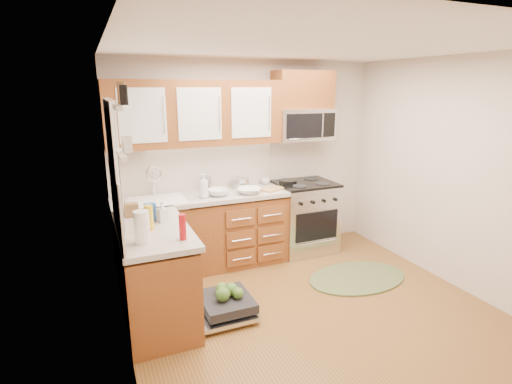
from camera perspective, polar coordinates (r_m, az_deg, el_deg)
name	(u,v)px	position (r m, az deg, el deg)	size (l,w,h in m)	color
floor	(314,312)	(4.19, 8.34, -16.64)	(3.50, 3.50, 0.00)	brown
ceiling	(326,46)	(3.59, 9.92, 19.83)	(3.50, 3.50, 0.00)	white
wall_back	(248,160)	(5.22, -1.08, 4.64)	(3.50, 0.04, 2.50)	beige
wall_front	(497,269)	(2.47, 31.13, -9.39)	(3.50, 0.04, 2.50)	beige
wall_left	(119,214)	(3.17, -19.02, -2.98)	(0.04, 3.50, 2.50)	beige
wall_right	(459,175)	(4.84, 27.01, 2.18)	(0.04, 3.50, 2.50)	beige
base_cabinet_back	(203,234)	(4.95, -7.59, -6.01)	(2.05, 0.60, 0.85)	#593014
base_cabinet_left	(155,277)	(3.98, -14.22, -11.70)	(0.60, 1.25, 0.85)	#593014
countertop_back	(202,197)	(4.79, -7.75, -0.73)	(2.07, 0.64, 0.05)	#B6B1A7
countertop_left	(153,230)	(3.80, -14.52, -5.25)	(0.64, 1.27, 0.05)	#B6B1A7
backsplash_back	(195,167)	(5.00, -8.77, 3.54)	(2.05, 0.02, 0.57)	#AFAB9D
backsplash_left	(116,201)	(3.68, -19.36, -1.21)	(0.02, 1.25, 0.57)	#AFAB9D
upper_cabinets	(196,113)	(4.76, -8.60, 11.06)	(2.05, 0.35, 0.75)	#593014
cabinet_over_mw	(303,90)	(5.28, 6.70, 14.31)	(0.76, 0.35, 0.47)	#593014
range	(304,217)	(5.42, 6.92, -3.53)	(0.76, 0.64, 0.95)	silver
microwave	(303,124)	(5.28, 6.69, 9.58)	(0.76, 0.38, 0.40)	silver
sink	(158,211)	(4.70, -13.83, -2.62)	(0.62, 0.50, 0.26)	white
dishwasher	(222,306)	(4.06, -4.81, -15.98)	(0.70, 0.60, 0.20)	silver
window	(113,163)	(3.58, -19.80, 3.92)	(0.03, 1.05, 1.05)	white
window_blind	(112,123)	(3.54, -19.86, 9.20)	(0.02, 0.96, 0.40)	white
shelf_upper	(117,107)	(2.68, -19.24, 11.37)	(0.04, 0.40, 0.03)	white
shelf_lower	(121,155)	(2.71, -18.70, 5.05)	(0.04, 0.40, 0.03)	white
rug	(357,278)	(4.92, 14.27, -11.78)	(1.21, 0.78, 0.02)	#58693C
skillet	(288,182)	(5.23, 4.61, 1.50)	(0.23, 0.23, 0.04)	black
stock_pot	(241,183)	(5.07, -2.20, 1.27)	(0.21, 0.21, 0.12)	silver
cutting_board	(272,189)	(4.98, 2.32, 0.43)	(0.30, 0.19, 0.02)	#9E7F48
canister	(207,183)	(4.99, -7.02, 1.25)	(0.11, 0.11, 0.17)	silver
paper_towel_roll	(142,227)	(3.40, -15.99, -4.85)	(0.13, 0.13, 0.28)	white
mustard_bottle	(149,218)	(3.69, -15.02, -3.59)	(0.07, 0.07, 0.23)	yellow
red_bottle	(183,227)	(3.41, -10.45, -4.94)	(0.06, 0.06, 0.22)	#A30D14
wooden_box	(131,210)	(4.14, -17.38, -2.45)	(0.13, 0.10, 0.13)	brown
blue_carton	(150,212)	(3.96, -14.88, -2.76)	(0.11, 0.06, 0.17)	#2659B1
bowl_a	(249,191)	(4.80, -0.99, 0.18)	(0.28, 0.28, 0.07)	#999999
bowl_b	(219,192)	(4.73, -5.37, -0.04)	(0.26, 0.26, 0.08)	#999999
cup	(265,181)	(5.27, 1.36, 1.62)	(0.12, 0.12, 0.09)	#999999
soap_bottle_a	(204,186)	(4.63, -7.49, 0.85)	(0.11, 0.11, 0.28)	#999999
soap_bottle_b	(162,212)	(3.90, -13.28, -2.74)	(0.09, 0.09, 0.19)	#999999
soap_bottle_c	(126,206)	(4.25, -18.08, -1.94)	(0.12, 0.12, 0.15)	#999999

